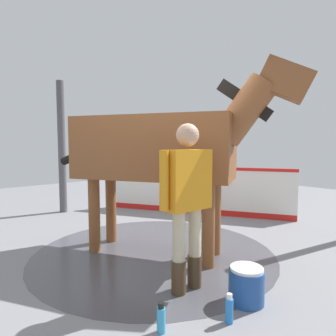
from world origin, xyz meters
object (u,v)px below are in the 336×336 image
at_px(horse, 162,148).
at_px(bottle_shampoo, 161,319).
at_px(handler, 187,195).
at_px(wash_bucket, 246,285).
at_px(bottle_spray, 229,310).

bearing_deg(horse, bottle_shampoo, -70.20).
relative_size(handler, wash_bucket, 4.93).
xyz_separation_m(wash_bucket, bottle_spray, (-0.39, -0.10, -0.05)).
bearing_deg(horse, handler, -56.02).
relative_size(handler, bottle_spray, 6.71).
bearing_deg(handler, bottle_shampoo, 121.02).
bearing_deg(handler, wash_bucket, -152.96).
distance_m(wash_bucket, bottle_shampoo, 0.93).
xyz_separation_m(horse, handler, (-0.46, -0.96, -0.46)).
bearing_deg(bottle_spray, horse, 69.80).
bearing_deg(horse, bottle_spray, -50.34).
bearing_deg(bottle_spray, bottle_shampoo, 151.85).
bearing_deg(bottle_shampoo, wash_bucket, -11.45).
bearing_deg(bottle_shampoo, horse, 49.94).
height_order(horse, bottle_shampoo, horse).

